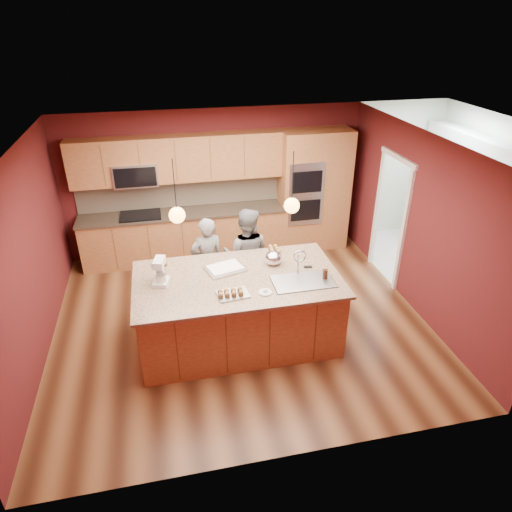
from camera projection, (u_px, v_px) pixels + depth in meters
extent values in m
plane|color=#422212|center=(240.00, 319.00, 7.00)|extent=(5.50, 5.50, 0.00)
plane|color=silver|center=(237.00, 145.00, 5.72)|extent=(5.50, 5.50, 0.00)
plane|color=#541719|center=(215.00, 182.00, 8.51)|extent=(5.50, 0.00, 5.50)
plane|color=#541719|center=(288.00, 359.00, 4.21)|extent=(5.50, 0.00, 5.50)
plane|color=#541719|center=(28.00, 261.00, 5.84)|extent=(0.00, 5.00, 5.00)
plane|color=#541719|center=(418.00, 224.00, 6.87)|extent=(0.00, 5.00, 5.00)
cube|color=brown|center=(185.00, 236.00, 8.56)|extent=(3.70, 0.60, 0.90)
cube|color=#2E211B|center=(183.00, 213.00, 8.33)|extent=(3.74, 0.64, 0.04)
cube|color=#C5B191|center=(180.00, 192.00, 8.43)|extent=(3.70, 0.03, 0.56)
cube|color=brown|center=(178.00, 158.00, 7.97)|extent=(3.70, 0.36, 0.80)
cube|color=black|center=(141.00, 215.00, 8.16)|extent=(0.72, 0.52, 0.03)
cube|color=#B0B1B6|center=(135.00, 174.00, 7.92)|extent=(0.76, 0.40, 0.40)
cube|color=brown|center=(301.00, 192.00, 8.64)|extent=(0.80, 0.60, 2.30)
cube|color=#B0B1B6|center=(306.00, 195.00, 8.36)|extent=(0.66, 0.04, 1.20)
cube|color=brown|center=(333.00, 189.00, 8.77)|extent=(0.50, 0.60, 2.30)
plane|color=silver|center=(416.00, 258.00, 8.72)|extent=(2.60, 2.60, 0.00)
plane|color=beige|center=(474.00, 188.00, 8.24)|extent=(0.00, 2.70, 2.70)
cube|color=silver|center=(472.00, 156.00, 7.92)|extent=(0.35, 2.40, 0.75)
cylinder|color=black|center=(175.00, 188.00, 5.35)|extent=(0.01, 0.01, 0.70)
sphere|color=gold|center=(177.00, 215.00, 5.52)|extent=(0.20, 0.20, 0.20)
cylinder|color=black|center=(293.00, 179.00, 5.62)|extent=(0.01, 0.01, 0.70)
sphere|color=gold|center=(292.00, 206.00, 5.79)|extent=(0.20, 0.20, 0.20)
cube|color=brown|center=(238.00, 310.00, 6.38)|extent=(2.67, 1.44, 0.98)
cube|color=tan|center=(237.00, 279.00, 6.13)|extent=(2.77, 1.54, 0.04)
cube|color=#B0B1B6|center=(303.00, 287.00, 6.08)|extent=(0.80, 0.47, 0.18)
imported|color=black|center=(207.00, 262.00, 7.08)|extent=(0.60, 0.45, 1.48)
imported|color=slate|center=(247.00, 255.00, 7.18)|extent=(0.91, 0.81, 1.57)
cube|color=white|center=(161.00, 282.00, 5.98)|extent=(0.24, 0.29, 0.06)
cube|color=white|center=(160.00, 268.00, 6.00)|extent=(0.11, 0.10, 0.25)
cube|color=white|center=(159.00, 262.00, 5.86)|extent=(0.18, 0.27, 0.09)
cylinder|color=silver|center=(161.00, 279.00, 5.92)|extent=(0.14, 0.14, 0.13)
cube|color=silver|center=(225.00, 269.00, 6.31)|extent=(0.60, 0.51, 0.03)
cube|color=white|center=(225.00, 268.00, 6.30)|extent=(0.51, 0.42, 0.02)
cube|color=#B0B1B6|center=(233.00, 294.00, 5.76)|extent=(0.42, 0.32, 0.02)
ellipsoid|color=silver|center=(273.00, 258.00, 6.41)|extent=(0.24, 0.24, 0.21)
cylinder|color=silver|center=(265.00, 292.00, 5.80)|extent=(0.17, 0.17, 0.01)
cylinder|color=#341A0D|center=(325.00, 274.00, 6.08)|extent=(0.07, 0.07, 0.14)
cube|color=black|center=(308.00, 267.00, 6.37)|extent=(0.13, 0.08, 0.01)
cube|color=white|center=(461.00, 240.00, 8.17)|extent=(0.88, 0.90, 1.11)
cube|color=white|center=(436.00, 221.00, 8.90)|extent=(0.89, 0.90, 1.11)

